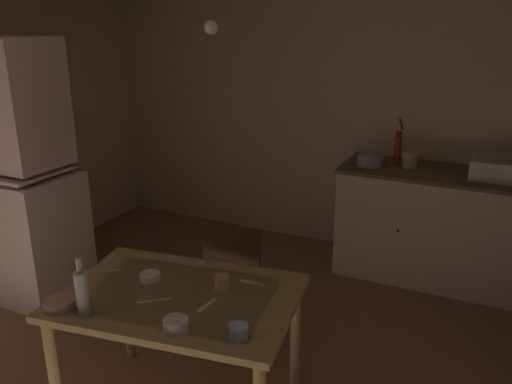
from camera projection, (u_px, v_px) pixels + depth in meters
ground_plane at (204, 348)px, 3.45m from camera, size 5.19×5.19×0.00m
wall_back at (315, 118)px, 4.83m from camera, size 4.29×0.10×2.37m
hutch_cabinet at (15, 181)px, 3.89m from camera, size 0.86×0.59×1.95m
counter_cabinet at (433, 225)px, 4.26m from camera, size 1.52×0.64×0.92m
sink_basin at (502, 169)px, 3.91m from camera, size 0.44×0.34×0.15m
hand_pump at (398, 145)px, 4.24m from camera, size 0.05×0.27×0.39m
mixing_bowl_counter at (370, 161)px, 4.28m from camera, size 0.22×0.22×0.08m
stoneware_crock at (410, 160)px, 4.22m from camera, size 0.13×0.13×0.12m
dining_table at (179, 309)px, 2.70m from camera, size 1.31×0.99×0.73m
chair_far_side at (240, 284)px, 3.29m from camera, size 0.41×0.41×0.92m
serving_bowl_wide at (176, 325)px, 2.35m from camera, size 0.12×0.12×0.06m
soup_bowl_small at (60, 304)px, 2.53m from camera, size 0.15×0.15×0.05m
sauce_dish at (150, 277)px, 2.81m from camera, size 0.11×0.11×0.03m
teacup_cream at (221, 283)px, 2.71m from camera, size 0.08×0.08×0.07m
teacup_mint at (238, 332)px, 2.29m from camera, size 0.09×0.09×0.07m
glass_bottle at (82, 292)px, 2.46m from camera, size 0.07×0.07×0.29m
table_knife at (155, 301)px, 2.60m from camera, size 0.14×0.12×0.00m
teaspoon_near_bowl at (207, 305)px, 2.56m from camera, size 0.03×0.14×0.00m
teaspoon_by_cup at (109, 271)px, 2.91m from camera, size 0.13×0.10×0.00m
serving_spoon at (254, 283)px, 2.78m from camera, size 0.15×0.03×0.00m
pendant_bulb at (211, 28)px, 2.94m from camera, size 0.08×0.08×0.08m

